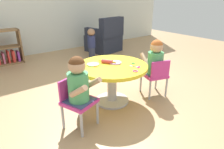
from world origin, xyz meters
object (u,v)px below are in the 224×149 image
object	(u,v)px
toddler_standing	(92,43)
craft_scissors	(137,67)
rolling_pin	(107,62)
craft_table	(112,74)
armchair_dark	(105,39)
child_chair_left	(77,100)
seated_child_right	(155,59)
seated_child_left	(78,81)
child_chair_right	(156,75)

from	to	relation	value
toddler_standing	craft_scissors	world-z (taller)	toddler_standing
toddler_standing	craft_scissors	xyz separation A→B (m)	(-0.59, -2.03, 0.16)
rolling_pin	toddler_standing	bearing A→B (deg)	64.96
craft_table	armchair_dark	world-z (taller)	armchair_dark
armchair_dark	rolling_pin	world-z (taller)	armchair_dark
craft_table	child_chair_left	world-z (taller)	child_chair_left
child_chair_left	seated_child_right	bearing A→B (deg)	0.38
child_chair_left	toddler_standing	xyz separation A→B (m)	(1.38, 1.97, 0.05)
seated_child_left	child_chair_right	size ratio (longest dim) A/B	0.95
seated_child_left	child_chair_right	distance (m)	1.19
toddler_standing	craft_table	bearing A→B (deg)	-113.64
toddler_standing	seated_child_right	bearing A→B (deg)	-95.31
craft_table	seated_child_left	world-z (taller)	seated_child_left
craft_table	child_chair_right	world-z (taller)	child_chair_right
child_chair_left	seated_child_left	bearing A→B (deg)	-69.61
craft_table	child_chair_right	size ratio (longest dim) A/B	1.66
seated_child_left	rolling_pin	distance (m)	0.65
rolling_pin	child_chair_right	bearing A→B (deg)	-26.50
armchair_dark	toddler_standing	distance (m)	0.71
craft_table	seated_child_left	xyz separation A→B (m)	(-0.58, -0.22, 0.14)
toddler_standing	rolling_pin	size ratio (longest dim) A/B	3.30
child_chair_left	armchair_dark	xyz separation A→B (m)	(1.99, 2.33, 0.00)
child_chair_right	rolling_pin	distance (m)	0.71
seated_child_right	rolling_pin	size ratio (longest dim) A/B	2.51
armchair_dark	seated_child_right	bearing A→B (deg)	-108.77
seated_child_left	child_chair_left	bearing A→B (deg)	110.39
rolling_pin	seated_child_right	bearing A→B (deg)	-23.11
armchair_dark	child_chair_left	bearing A→B (deg)	-130.44
craft_table	toddler_standing	xyz separation A→B (m)	(0.78, 1.79, -0.03)
craft_scissors	child_chair_left	bearing A→B (deg)	175.90
child_chair_right	seated_child_right	xyz separation A→B (m)	(0.01, 0.04, 0.23)
child_chair_left	armchair_dark	size ratio (longest dim) A/B	0.63
craft_table	toddler_standing	bearing A→B (deg)	66.36
seated_child_left	craft_scissors	xyz separation A→B (m)	(0.77, -0.02, -0.01)
seated_child_left	toddler_standing	world-z (taller)	seated_child_left
craft_table	seated_child_right	distance (m)	0.64
craft_table	toddler_standing	distance (m)	1.95
child_chair_left	toddler_standing	distance (m)	2.41
seated_child_left	rolling_pin	world-z (taller)	seated_child_left
craft_table	seated_child_right	size ratio (longest dim) A/B	1.75
child_chair_left	rolling_pin	distance (m)	0.69
seated_child_right	toddler_standing	xyz separation A→B (m)	(0.18, 1.96, -0.17)
child_chair_left	child_chair_right	distance (m)	1.19
child_chair_left	toddler_standing	world-z (taller)	toddler_standing
toddler_standing	craft_scissors	distance (m)	2.12
rolling_pin	craft_scissors	distance (m)	0.38
seated_child_left	toddler_standing	size ratio (longest dim) A/B	0.76
child_chair_left	seated_child_right	size ratio (longest dim) A/B	1.05
seated_child_left	craft_table	bearing A→B (deg)	20.86
child_chair_left	craft_scissors	size ratio (longest dim) A/B	3.77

